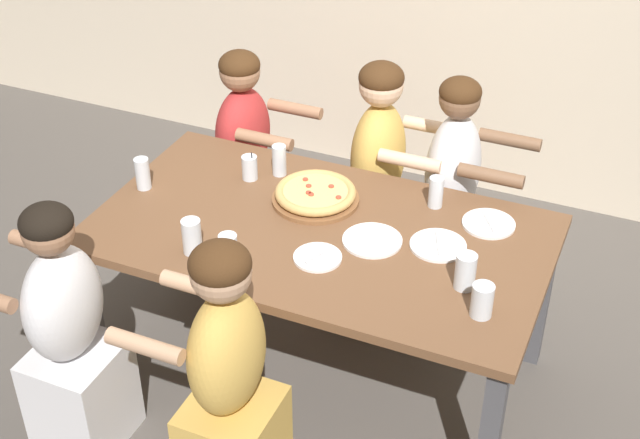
{
  "coord_description": "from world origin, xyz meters",
  "views": [
    {
      "loc": [
        1.16,
        -2.68,
        2.78
      ],
      "look_at": [
        0.0,
        0.0,
        0.81
      ],
      "focal_mm": 50.0,
      "sensor_mm": 36.0,
      "label": 1
    }
  ],
  "objects_px": {
    "empty_plate_b": "(489,224)",
    "drinking_glass_d": "(279,160)",
    "drinking_glass_c": "(436,194)",
    "drinking_glass_f": "(465,273)",
    "drinking_glass_b": "(192,239)",
    "diner_far_center": "(378,186)",
    "drinking_glass_g": "(482,302)",
    "diner_near_left": "(70,341)",
    "diner_far_left": "(245,162)",
    "empty_plate_d": "(372,240)",
    "cocktail_glass_blue": "(250,169)",
    "drinking_glass_a": "(143,175)",
    "pizza_board_main": "(315,195)",
    "diner_far_midright": "(450,205)",
    "diner_near_center": "(229,388)",
    "drinking_glass_e": "(228,248)",
    "empty_plate_a": "(318,257)",
    "empty_plate_c": "(438,245)"
  },
  "relations": [
    {
      "from": "drinking_glass_f",
      "to": "drinking_glass_d",
      "type": "bearing_deg",
      "value": 154.8
    },
    {
      "from": "pizza_board_main",
      "to": "drinking_glass_d",
      "type": "distance_m",
      "value": 0.27
    },
    {
      "from": "drinking_glass_g",
      "to": "diner_far_left",
      "type": "distance_m",
      "value": 1.78
    },
    {
      "from": "diner_near_center",
      "to": "empty_plate_d",
      "type": "bearing_deg",
      "value": -19.18
    },
    {
      "from": "empty_plate_c",
      "to": "drinking_glass_a",
      "type": "height_order",
      "value": "drinking_glass_a"
    },
    {
      "from": "cocktail_glass_blue",
      "to": "drinking_glass_g",
      "type": "xyz_separation_m",
      "value": [
        1.16,
        -0.5,
        0.01
      ]
    },
    {
      "from": "empty_plate_a",
      "to": "empty_plate_c",
      "type": "height_order",
      "value": "same"
    },
    {
      "from": "pizza_board_main",
      "to": "diner_far_left",
      "type": "height_order",
      "value": "diner_far_left"
    },
    {
      "from": "drinking_glass_a",
      "to": "drinking_glass_b",
      "type": "bearing_deg",
      "value": -36.99
    },
    {
      "from": "diner_far_left",
      "to": "drinking_glass_b",
      "type": "bearing_deg",
      "value": 17.62
    },
    {
      "from": "drinking_glass_b",
      "to": "diner_far_center",
      "type": "height_order",
      "value": "diner_far_center"
    },
    {
      "from": "pizza_board_main",
      "to": "empty_plate_c",
      "type": "xyz_separation_m",
      "value": [
        0.57,
        -0.11,
        -0.03
      ]
    },
    {
      "from": "drinking_glass_f",
      "to": "diner_near_center",
      "type": "distance_m",
      "value": 0.94
    },
    {
      "from": "drinking_glass_e",
      "to": "diner_near_left",
      "type": "distance_m",
      "value": 0.7
    },
    {
      "from": "diner_near_left",
      "to": "diner_near_center",
      "type": "bearing_deg",
      "value": -90.0
    },
    {
      "from": "diner_far_midright",
      "to": "diner_far_left",
      "type": "xyz_separation_m",
      "value": [
        -1.07,
        0.0,
        -0.02
      ]
    },
    {
      "from": "empty_plate_b",
      "to": "drinking_glass_d",
      "type": "bearing_deg",
      "value": 178.47
    },
    {
      "from": "cocktail_glass_blue",
      "to": "empty_plate_b",
      "type": "bearing_deg",
      "value": 3.26
    },
    {
      "from": "diner_far_midright",
      "to": "diner_far_center",
      "type": "height_order",
      "value": "diner_far_center"
    },
    {
      "from": "drinking_glass_b",
      "to": "drinking_glass_f",
      "type": "xyz_separation_m",
      "value": [
        1.02,
        0.2,
        0.0
      ]
    },
    {
      "from": "drinking_glass_c",
      "to": "drinking_glass_d",
      "type": "height_order",
      "value": "drinking_glass_d"
    },
    {
      "from": "pizza_board_main",
      "to": "empty_plate_a",
      "type": "relative_size",
      "value": 1.96
    },
    {
      "from": "drinking_glass_c",
      "to": "diner_far_left",
      "type": "bearing_deg",
      "value": 161.0
    },
    {
      "from": "empty_plate_c",
      "to": "drinking_glass_a",
      "type": "xyz_separation_m",
      "value": [
        -1.28,
        -0.08,
        0.06
      ]
    },
    {
      "from": "pizza_board_main",
      "to": "diner_near_center",
      "type": "height_order",
      "value": "diner_near_center"
    },
    {
      "from": "drinking_glass_g",
      "to": "drinking_glass_e",
      "type": "bearing_deg",
      "value": -176.71
    },
    {
      "from": "empty_plate_d",
      "to": "drinking_glass_a",
      "type": "relative_size",
      "value": 1.68
    },
    {
      "from": "pizza_board_main",
      "to": "diner_near_left",
      "type": "distance_m",
      "value": 1.14
    },
    {
      "from": "drinking_glass_a",
      "to": "empty_plate_c",
      "type": "bearing_deg",
      "value": 3.73
    },
    {
      "from": "empty_plate_d",
      "to": "cocktail_glass_blue",
      "type": "xyz_separation_m",
      "value": [
        -0.66,
        0.24,
        0.04
      ]
    },
    {
      "from": "empty_plate_c",
      "to": "drinking_glass_a",
      "type": "bearing_deg",
      "value": -176.27
    },
    {
      "from": "drinking_glass_g",
      "to": "diner_near_left",
      "type": "relative_size",
      "value": 0.11
    },
    {
      "from": "pizza_board_main",
      "to": "empty_plate_d",
      "type": "xyz_separation_m",
      "value": [
        0.32,
        -0.18,
        -0.03
      ]
    },
    {
      "from": "drinking_glass_g",
      "to": "diner_far_midright",
      "type": "relative_size",
      "value": 0.11
    },
    {
      "from": "drinking_glass_a",
      "to": "diner_far_left",
      "type": "bearing_deg",
      "value": 82.8
    },
    {
      "from": "diner_near_left",
      "to": "drinking_glass_f",
      "type": "bearing_deg",
      "value": -65.89
    },
    {
      "from": "drinking_glass_d",
      "to": "drinking_glass_g",
      "type": "xyz_separation_m",
      "value": [
        1.06,
        -0.58,
        -0.01
      ]
    },
    {
      "from": "drinking_glass_c",
      "to": "diner_far_center",
      "type": "xyz_separation_m",
      "value": [
        -0.38,
        0.38,
        -0.27
      ]
    },
    {
      "from": "drinking_glass_d",
      "to": "diner_far_center",
      "type": "bearing_deg",
      "value": 51.53
    },
    {
      "from": "empty_plate_b",
      "to": "diner_far_midright",
      "type": "distance_m",
      "value": 0.55
    },
    {
      "from": "empty_plate_b",
      "to": "diner_far_center",
      "type": "xyz_separation_m",
      "value": [
        -0.62,
        0.43,
        -0.22
      ]
    },
    {
      "from": "diner_far_left",
      "to": "drinking_glass_e",
      "type": "bearing_deg",
      "value": 24.86
    },
    {
      "from": "pizza_board_main",
      "to": "drinking_glass_f",
      "type": "relative_size",
      "value": 2.6
    },
    {
      "from": "pizza_board_main",
      "to": "empty_plate_d",
      "type": "distance_m",
      "value": 0.37
    },
    {
      "from": "diner_far_left",
      "to": "diner_near_left",
      "type": "bearing_deg",
      "value": 0.27
    },
    {
      "from": "diner_far_midright",
      "to": "diner_near_left",
      "type": "relative_size",
      "value": 1.04
    },
    {
      "from": "empty_plate_d",
      "to": "drinking_glass_g",
      "type": "xyz_separation_m",
      "value": [
        0.5,
        -0.26,
        0.05
      ]
    },
    {
      "from": "empty_plate_b",
      "to": "diner_far_left",
      "type": "distance_m",
      "value": 1.42
    },
    {
      "from": "empty_plate_b",
      "to": "drinking_glass_c",
      "type": "bearing_deg",
      "value": 168.25
    },
    {
      "from": "empty_plate_b",
      "to": "drinking_glass_g",
      "type": "relative_size",
      "value": 1.69
    }
  ]
}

